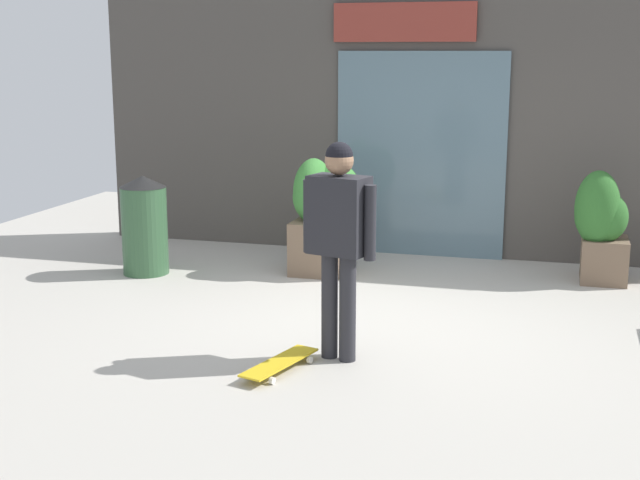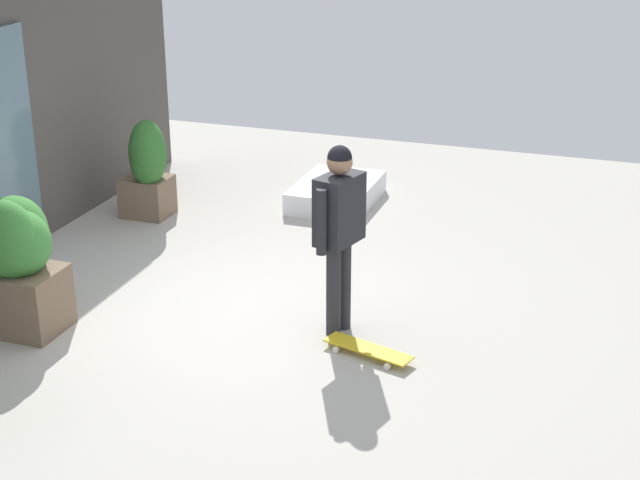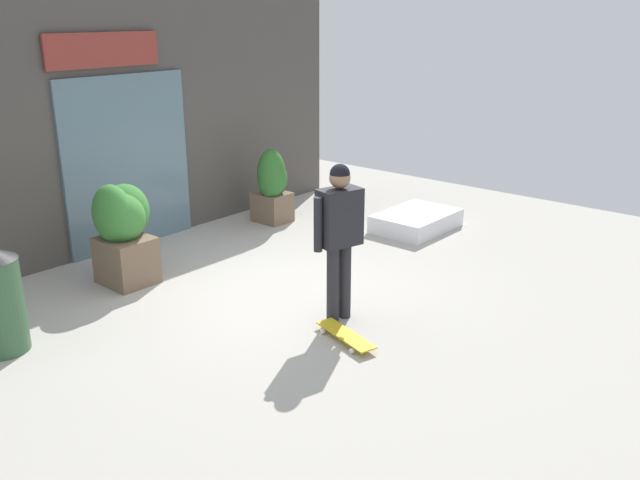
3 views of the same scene
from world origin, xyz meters
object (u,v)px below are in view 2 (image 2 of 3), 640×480
(skateboarder, at_px, (339,220))
(planter_box_right, at_px, (17,255))
(skateboard, at_px, (368,349))
(planter_box_left, at_px, (148,169))

(skateboarder, height_order, planter_box_right, skateboarder)
(skateboard, distance_m, planter_box_left, 4.14)
(planter_box_left, height_order, planter_box_right, planter_box_right)
(planter_box_right, bearing_deg, skateboard, -80.66)
(skateboarder, distance_m, planter_box_right, 2.81)
(skateboarder, xyz_separation_m, skateboard, (-0.36, -0.38, -0.98))
(skateboarder, xyz_separation_m, planter_box_right, (-0.86, 2.65, -0.34))
(planter_box_right, bearing_deg, skateboarder, -72.06)
(skateboarder, xyz_separation_m, planter_box_left, (2.03, 2.96, -0.45))
(skateboard, relative_size, planter_box_left, 0.69)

